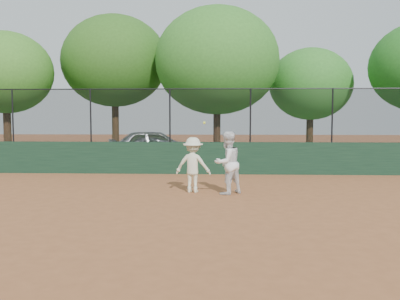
{
  "coord_description": "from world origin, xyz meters",
  "views": [
    {
      "loc": [
        1.38,
        -10.61,
        2.2
      ],
      "look_at": [
        0.8,
        2.2,
        1.2
      ],
      "focal_mm": 40.0,
      "sensor_mm": 36.0,
      "label": 1
    }
  ],
  "objects_px": {
    "player_main": "(193,165)",
    "tree_3": "(311,84)",
    "tree_1": "(115,61)",
    "tree_2": "(217,61)",
    "player_second": "(227,163)",
    "tree_0": "(6,73)",
    "parked_car": "(155,145)"
  },
  "relations": [
    {
      "from": "player_main",
      "to": "tree_3",
      "type": "relative_size",
      "value": 0.36
    },
    {
      "from": "tree_1",
      "to": "tree_0",
      "type": "bearing_deg",
      "value": -154.66
    },
    {
      "from": "player_second",
      "to": "player_main",
      "type": "distance_m",
      "value": 1.0
    },
    {
      "from": "tree_0",
      "to": "player_second",
      "type": "bearing_deg",
      "value": -39.32
    },
    {
      "from": "tree_1",
      "to": "tree_2",
      "type": "relative_size",
      "value": 1.0
    },
    {
      "from": "tree_3",
      "to": "player_main",
      "type": "bearing_deg",
      "value": -116.45
    },
    {
      "from": "player_main",
      "to": "tree_0",
      "type": "bearing_deg",
      "value": 138.67
    },
    {
      "from": "player_second",
      "to": "tree_1",
      "type": "relative_size",
      "value": 0.24
    },
    {
      "from": "player_main",
      "to": "tree_2",
      "type": "relative_size",
      "value": 0.28
    },
    {
      "from": "tree_1",
      "to": "tree_3",
      "type": "height_order",
      "value": "tree_1"
    },
    {
      "from": "tree_1",
      "to": "tree_2",
      "type": "bearing_deg",
      "value": -17.12
    },
    {
      "from": "tree_1",
      "to": "tree_3",
      "type": "bearing_deg",
      "value": 2.72
    },
    {
      "from": "tree_0",
      "to": "tree_1",
      "type": "height_order",
      "value": "tree_1"
    },
    {
      "from": "tree_2",
      "to": "player_main",
      "type": "bearing_deg",
      "value": -93.96
    },
    {
      "from": "tree_0",
      "to": "tree_1",
      "type": "relative_size",
      "value": 0.84
    },
    {
      "from": "player_main",
      "to": "tree_1",
      "type": "xyz_separation_m",
      "value": [
        -4.71,
        10.51,
        4.21
      ]
    },
    {
      "from": "player_second",
      "to": "tree_2",
      "type": "xyz_separation_m",
      "value": [
        -0.36,
        9.1,
        3.91
      ]
    },
    {
      "from": "tree_2",
      "to": "tree_3",
      "type": "xyz_separation_m",
      "value": [
        4.85,
        2.12,
        -0.98
      ]
    },
    {
      "from": "tree_2",
      "to": "tree_3",
      "type": "distance_m",
      "value": 5.39
    },
    {
      "from": "parked_car",
      "to": "tree_3",
      "type": "relative_size",
      "value": 0.79
    },
    {
      "from": "tree_1",
      "to": "parked_car",
      "type": "bearing_deg",
      "value": -39.89
    },
    {
      "from": "parked_car",
      "to": "tree_2",
      "type": "bearing_deg",
      "value": -94.47
    },
    {
      "from": "player_main",
      "to": "tree_3",
      "type": "xyz_separation_m",
      "value": [
        5.47,
        10.99,
        3.02
      ]
    },
    {
      "from": "parked_car",
      "to": "tree_1",
      "type": "relative_size",
      "value": 0.61
    },
    {
      "from": "player_second",
      "to": "tree_1",
      "type": "distance_m",
      "value": 12.83
    },
    {
      "from": "player_main",
      "to": "tree_3",
      "type": "distance_m",
      "value": 12.64
    },
    {
      "from": "parked_car",
      "to": "player_second",
      "type": "distance_m",
      "value": 9.35
    },
    {
      "from": "player_second",
      "to": "player_main",
      "type": "relative_size",
      "value": 0.86
    },
    {
      "from": "player_main",
      "to": "tree_2",
      "type": "height_order",
      "value": "tree_2"
    },
    {
      "from": "player_main",
      "to": "parked_car",
      "type": "bearing_deg",
      "value": 105.29
    },
    {
      "from": "tree_0",
      "to": "tree_3",
      "type": "height_order",
      "value": "tree_0"
    },
    {
      "from": "tree_1",
      "to": "tree_2",
      "type": "xyz_separation_m",
      "value": [
        5.32,
        -1.64,
        -0.21
      ]
    }
  ]
}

